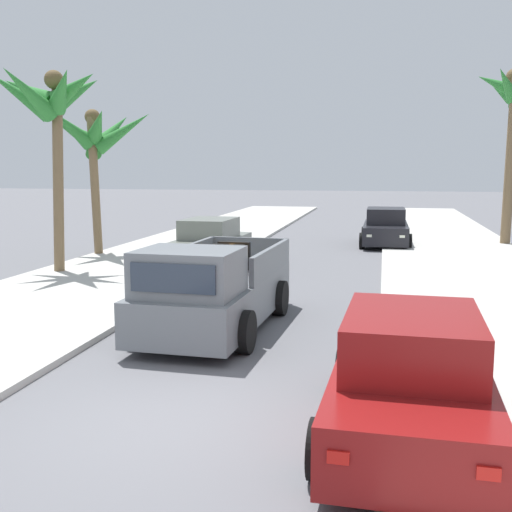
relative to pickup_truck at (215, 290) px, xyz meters
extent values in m
plane|color=slate|center=(0.66, -4.39, -0.81)|extent=(160.00, 160.00, 0.00)
cube|color=beige|center=(-4.49, 7.61, -0.75)|extent=(5.19, 60.00, 0.12)
cube|color=beige|center=(5.81, 7.61, -0.75)|extent=(5.19, 60.00, 0.12)
cube|color=silver|center=(-3.30, 7.61, -0.76)|extent=(0.16, 60.00, 0.10)
cube|color=silver|center=(4.61, 7.61, -0.76)|extent=(0.16, 60.00, 0.10)
cube|color=slate|center=(0.01, 0.18, -0.21)|extent=(2.16, 5.18, 0.80)
cube|color=slate|center=(-0.07, -1.42, 0.59)|extent=(1.79, 1.58, 0.80)
cube|color=#283342|center=(-0.03, -0.66, 0.61)|extent=(1.38, 0.12, 0.44)
cube|color=#283342|center=(-0.10, -2.18, 0.61)|extent=(1.46, 0.13, 0.48)
cube|color=slate|center=(0.96, 0.99, 0.47)|extent=(0.25, 3.30, 0.56)
cube|color=slate|center=(-0.86, 1.08, 0.47)|extent=(0.25, 3.30, 0.56)
cube|color=slate|center=(0.12, 2.68, 0.47)|extent=(1.88, 0.19, 0.56)
cube|color=silver|center=(0.13, 2.77, -0.37)|extent=(1.83, 0.20, 0.20)
cylinder|color=black|center=(0.92, -1.40, -0.43)|extent=(0.30, 0.77, 0.76)
cylinder|color=black|center=(-1.04, -1.31, -0.43)|extent=(0.30, 0.77, 0.76)
cylinder|color=black|center=(1.05, 1.53, -0.43)|extent=(0.30, 0.77, 0.76)
cylinder|color=black|center=(-0.90, 1.62, -0.43)|extent=(0.30, 0.77, 0.76)
cube|color=red|center=(0.88, 2.71, -0.07)|extent=(0.22, 0.05, 0.18)
cube|color=red|center=(-0.62, 2.78, -0.07)|extent=(0.22, 0.05, 0.18)
ellipsoid|color=orange|center=(0.04, 0.92, 0.49)|extent=(0.78, 1.73, 0.60)
sphere|color=orange|center=(0.00, -0.03, 0.57)|extent=(0.44, 0.44, 0.44)
cube|color=black|center=(0.06, 1.39, 0.49)|extent=(0.72, 0.15, 0.61)
cube|color=black|center=(0.04, 0.92, 0.49)|extent=(0.72, 0.15, 0.61)
cube|color=black|center=(0.02, 0.45, 0.49)|extent=(0.72, 0.15, 0.61)
cube|color=black|center=(3.32, 14.61, -0.28)|extent=(1.76, 4.20, 0.72)
cube|color=black|center=(3.32, 14.71, 0.40)|extent=(1.52, 2.10, 0.64)
cube|color=#283342|center=(3.32, 13.74, 0.38)|extent=(1.37, 0.08, 0.52)
cube|color=#283342|center=(3.32, 15.68, 0.38)|extent=(1.34, 0.08, 0.50)
cylinder|color=black|center=(4.23, 13.31, -0.49)|extent=(0.22, 0.64, 0.64)
cylinder|color=black|center=(2.42, 13.31, -0.49)|extent=(0.22, 0.64, 0.64)
cylinder|color=black|center=(4.23, 15.91, -0.49)|extent=(0.22, 0.64, 0.64)
cylinder|color=black|center=(2.42, 15.91, -0.49)|extent=(0.22, 0.64, 0.64)
cube|color=red|center=(3.96, 16.72, -0.17)|extent=(0.20, 0.04, 0.12)
cube|color=white|center=(3.94, 12.50, -0.21)|extent=(0.20, 0.04, 0.10)
cube|color=red|center=(2.69, 16.72, -0.17)|extent=(0.20, 0.04, 0.12)
cube|color=white|center=(2.71, 12.50, -0.21)|extent=(0.20, 0.04, 0.10)
cube|color=slate|center=(-2.37, 8.18, -0.28)|extent=(1.92, 4.27, 0.72)
cube|color=slate|center=(-2.37, 8.08, 0.40)|extent=(1.60, 2.16, 0.64)
cube|color=#283342|center=(-2.33, 9.05, 0.38)|extent=(1.37, 0.13, 0.52)
cube|color=#283342|center=(-2.41, 7.11, 0.38)|extent=(1.34, 0.13, 0.50)
cylinder|color=black|center=(-3.22, 9.51, -0.49)|extent=(0.24, 0.65, 0.64)
cylinder|color=black|center=(-1.42, 9.44, -0.49)|extent=(0.24, 0.65, 0.64)
cylinder|color=black|center=(-3.32, 6.91, -0.49)|extent=(0.24, 0.65, 0.64)
cylinder|color=black|center=(-1.52, 6.84, -0.49)|extent=(0.24, 0.65, 0.64)
cube|color=red|center=(-3.08, 6.09, -0.17)|extent=(0.20, 0.05, 0.12)
cube|color=white|center=(-2.90, 10.31, -0.21)|extent=(0.20, 0.05, 0.10)
cube|color=red|center=(-1.82, 6.04, -0.17)|extent=(0.20, 0.05, 0.12)
cube|color=white|center=(-1.67, 10.26, -0.21)|extent=(0.20, 0.05, 0.10)
cube|color=maroon|center=(3.59, -4.32, -0.28)|extent=(1.91, 4.26, 0.72)
cube|color=maroon|center=(3.59, -4.42, 0.40)|extent=(1.59, 2.15, 0.64)
cube|color=#283342|center=(3.62, -3.45, 0.38)|extent=(1.37, 0.13, 0.52)
cube|color=#283342|center=(3.55, -5.39, 0.38)|extent=(1.34, 0.13, 0.50)
cylinder|color=black|center=(2.74, -2.98, -0.49)|extent=(0.24, 0.65, 0.64)
cylinder|color=black|center=(4.54, -3.05, -0.49)|extent=(0.24, 0.65, 0.64)
cylinder|color=black|center=(2.64, -5.59, -0.49)|extent=(0.24, 0.65, 0.64)
cylinder|color=black|center=(4.44, -5.65, -0.49)|extent=(0.24, 0.65, 0.64)
cube|color=red|center=(2.88, -6.40, -0.17)|extent=(0.20, 0.05, 0.12)
cube|color=white|center=(3.05, -2.19, -0.21)|extent=(0.20, 0.05, 0.10)
cube|color=red|center=(4.15, -6.45, -0.17)|extent=(0.20, 0.05, 0.12)
cube|color=white|center=(4.28, -2.23, -0.21)|extent=(0.20, 0.05, 0.10)
cylinder|color=brown|center=(-6.86, 9.09, 1.66)|extent=(0.30, 0.55, 4.96)
cone|color=#2D7F33|center=(-5.80, 9.30, 3.65)|extent=(2.19, 0.96, 1.64)
cone|color=#2D7F33|center=(-6.49, 9.91, 3.69)|extent=(1.24, 1.83, 1.53)
cone|color=#2D7F33|center=(-7.35, 10.07, 3.54)|extent=(1.43, 2.08, 1.82)
cone|color=#2D7F33|center=(-7.86, 9.29, 3.76)|extent=(2.15, 0.96, 1.44)
cone|color=#2D7F33|center=(-7.28, 8.31, 3.73)|extent=(1.34, 1.83, 1.48)
cone|color=#2D7F33|center=(-6.36, 8.45, 3.82)|extent=(1.47, 1.68, 1.31)
sphere|color=brown|center=(-6.86, 9.09, 4.14)|extent=(0.54, 0.54, 0.54)
cylinder|color=brown|center=(8.14, 15.14, 2.54)|extent=(0.39, 0.84, 6.71)
cone|color=#2D7F33|center=(7.67, 15.80, 5.56)|extent=(1.42, 1.68, 1.34)
cone|color=#2D7F33|center=(7.43, 15.27, 5.69)|extent=(1.61, 0.83, 1.11)
cone|color=#2D7F33|center=(7.68, 14.20, 5.52)|extent=(1.43, 2.16, 1.43)
cylinder|color=brown|center=(-6.29, 5.52, 2.05)|extent=(0.31, 0.65, 5.74)
cone|color=#2D7F33|center=(-5.58, 5.39, 4.68)|extent=(1.63, 0.82, 1.17)
cone|color=#2D7F33|center=(-5.82, 6.08, 4.64)|extent=(1.42, 1.54, 1.23)
cone|color=#2D7F33|center=(-6.57, 6.29, 4.56)|extent=(1.09, 1.77, 1.39)
cone|color=#2D7F33|center=(-7.29, 5.80, 4.65)|extent=(2.21, 1.13, 1.25)
cone|color=#2D7F33|center=(-7.13, 5.03, 4.47)|extent=(1.93, 1.44, 1.55)
cone|color=#2D7F33|center=(-6.56, 4.56, 4.47)|extent=(1.07, 2.05, 1.57)
cone|color=#2D7F33|center=(-5.75, 4.93, 4.56)|extent=(1.52, 1.57, 1.37)
sphere|color=brown|center=(-6.29, 5.52, 4.92)|extent=(0.55, 0.55, 0.55)
camera|label=1|loc=(3.21, -11.72, 2.39)|focal=44.05mm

